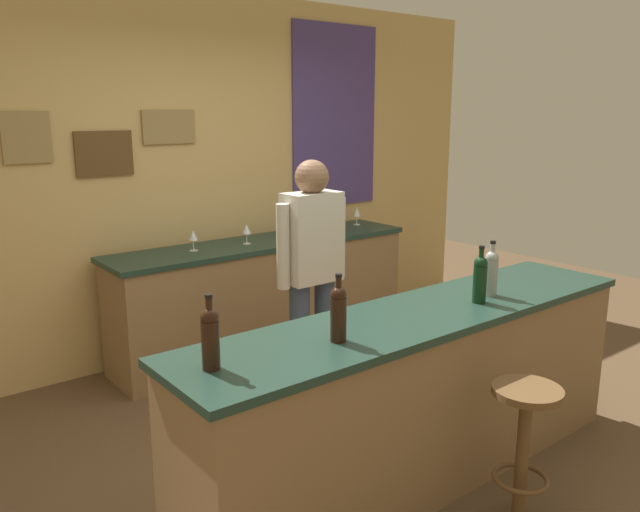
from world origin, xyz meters
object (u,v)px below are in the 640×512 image
wine_glass_a (193,236)px  wine_bottle_c (480,277)px  bartender (312,269)px  wine_glass_c (311,220)px  wine_bottle_b (338,312)px  wine_glass_d (357,213)px  wine_bottle_d (491,271)px  bar_stool (524,432)px  wine_glass_b (247,230)px  coffee_mug (297,229)px  wine_bottle_a (210,336)px

wine_glass_a → wine_bottle_c: bearing=-75.5°
bartender → wine_glass_c: (0.84, 1.10, 0.07)m
wine_bottle_b → bartender: bearing=57.7°
wine_glass_a → wine_glass_d: bearing=2.0°
wine_glass_d → wine_bottle_d: bearing=-113.7°
bar_stool → wine_glass_c: wine_glass_c is taller
wine_bottle_c → wine_glass_b: wine_bottle_c is taller
wine_glass_b → wine_glass_d: size_ratio=1.00×
coffee_mug → wine_glass_b: bearing=-172.4°
wine_bottle_b → coffee_mug: wine_bottle_b is taller
coffee_mug → wine_bottle_c: bearing=-100.8°
coffee_mug → wine_bottle_d: bearing=-97.0°
bar_stool → wine_bottle_c: 0.81m
wine_bottle_c → wine_glass_c: wine_bottle_c is taller
bartender → wine_bottle_a: (-1.24, -0.96, 0.12)m
wine_bottle_c → coffee_mug: size_ratio=2.45×
wine_bottle_a → wine_glass_a: wine_bottle_a is taller
wine_bottle_c → wine_glass_d: 2.46m
bar_stool → wine_glass_a: (-0.31, 2.63, 0.55)m
wine_bottle_a → wine_glass_d: bearing=38.6°
wine_bottle_b → coffee_mug: bearing=57.7°
wine_bottle_a → bar_stool: bearing=-24.3°
bartender → wine_bottle_d: 1.12m
wine_bottle_d → coffee_mug: size_ratio=2.45×
wine_glass_a → wine_glass_c: bearing=0.8°
wine_glass_c → wine_glass_d: (0.56, 0.04, 0.00)m
bartender → wine_bottle_b: bearing=-122.3°
wine_bottle_a → wine_bottle_c: 1.54m
bartender → wine_bottle_c: (0.29, -1.06, 0.12)m
wine_bottle_a → wine_bottle_b: same height
bartender → wine_glass_c: 1.39m
wine_bottle_c → coffee_mug: wine_bottle_c is taller
wine_bottle_b → wine_glass_b: 2.25m
wine_glass_b → wine_glass_d: same height
wine_bottle_d → coffee_mug: (0.26, 2.14, -0.11)m
wine_bottle_a → wine_glass_b: 2.46m
bartender → bar_stool: bearing=-88.3°
bartender → wine_bottle_d: size_ratio=5.29×
wine_bottle_a → wine_bottle_d: 1.69m
bartender → coffee_mug: 1.33m
wine_bottle_c → wine_glass_a: wine_bottle_c is taller
wine_bottle_b → wine_glass_c: bearing=55.0°
wine_bottle_b → wine_bottle_d: (1.10, 0.02, 0.00)m
wine_bottle_c → wine_glass_c: 2.23m
wine_bottle_b → wine_glass_c: wine_bottle_b is taller
bar_stool → wine_bottle_b: wine_bottle_b is taller
wine_bottle_b → wine_glass_c: (1.49, 2.14, -0.05)m
wine_glass_a → wine_bottle_d: bearing=-71.4°
wine_bottle_d → wine_bottle_a: bearing=178.1°
wine_glass_c → wine_glass_d: size_ratio=1.00×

